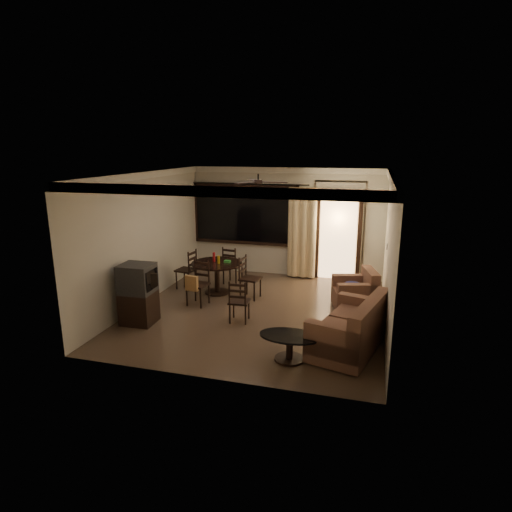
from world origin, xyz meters
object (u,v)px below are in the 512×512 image
(dining_chair_west, at_px, (187,277))
(tv_cabinet, at_px, (138,294))
(dining_chair_south, at_px, (198,291))
(armchair, at_px, (357,293))
(dining_table, at_px, (217,269))
(dining_chair_east, at_px, (250,286))
(dining_chair_north, at_px, (233,272))
(side_chair, at_px, (239,309))
(sofa, at_px, (352,330))
(coffee_table, at_px, (290,343))

(dining_chair_west, distance_m, tv_cabinet, 2.19)
(dining_chair_south, xyz_separation_m, armchair, (3.29, 0.67, 0.04))
(dining_table, bearing_deg, armchair, -3.29)
(dining_chair_east, relative_size, tv_cabinet, 0.81)
(dining_chair_north, relative_size, tv_cabinet, 0.81)
(side_chair, bearing_deg, sofa, 158.53)
(side_chair, bearing_deg, dining_table, -60.40)
(dining_table, relative_size, dining_chair_south, 1.22)
(dining_chair_east, distance_m, dining_chair_south, 1.20)
(tv_cabinet, height_order, side_chair, tv_cabinet)
(coffee_table, bearing_deg, dining_chair_east, 118.45)
(dining_chair_north, distance_m, sofa, 4.23)
(dining_table, bearing_deg, tv_cabinet, -112.16)
(dining_chair_south, bearing_deg, sofa, -12.67)
(armchair, bearing_deg, dining_chair_east, 163.11)
(sofa, bearing_deg, dining_chair_east, 154.88)
(dining_table, distance_m, dining_chair_south, 0.90)
(dining_chair_north, relative_size, armchair, 0.94)
(tv_cabinet, relative_size, sofa, 0.63)
(tv_cabinet, relative_size, coffee_table, 1.20)
(dining_chair_south, distance_m, tv_cabinet, 1.41)
(dining_chair_south, bearing_deg, dining_chair_west, 134.00)
(dining_chair_north, bearing_deg, dining_chair_west, 43.46)
(dining_chair_north, relative_size, side_chair, 1.11)
(sofa, height_order, armchair, sofa)
(dining_table, bearing_deg, dining_chair_north, 81.55)
(dining_table, height_order, armchair, dining_table)
(dining_table, height_order, coffee_table, dining_table)
(dining_chair_south, relative_size, coffee_table, 0.98)
(tv_cabinet, bearing_deg, dining_chair_west, 87.89)
(dining_chair_south, height_order, coffee_table, dining_chair_south)
(dining_chair_east, xyz_separation_m, dining_chair_north, (-0.71, 0.90, 0.00))
(dining_chair_east, bearing_deg, dining_table, 89.92)
(tv_cabinet, height_order, coffee_table, tv_cabinet)
(dining_chair_west, height_order, sofa, dining_chair_west)
(dining_chair_east, relative_size, dining_chair_south, 1.00)
(sofa, height_order, coffee_table, sofa)
(coffee_table, bearing_deg, armchair, 70.24)
(dining_chair_north, bearing_deg, tv_cabinet, 80.00)
(dining_chair_south, distance_m, armchair, 3.36)
(dining_chair_west, bearing_deg, dining_chair_east, 89.96)
(dining_chair_east, relative_size, armchair, 0.94)
(sofa, distance_m, coffee_table, 1.12)
(tv_cabinet, xyz_separation_m, coffee_table, (3.08, -0.70, -0.30))
(dining_chair_east, height_order, armchair, dining_chair_east)
(dining_table, relative_size, tv_cabinet, 1.00)
(dining_table, bearing_deg, sofa, -33.88)
(dining_table, xyz_separation_m, dining_chair_north, (0.12, 0.78, -0.29))
(dining_table, height_order, sofa, dining_table)
(sofa, xyz_separation_m, armchair, (-0.01, 1.95, -0.02))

